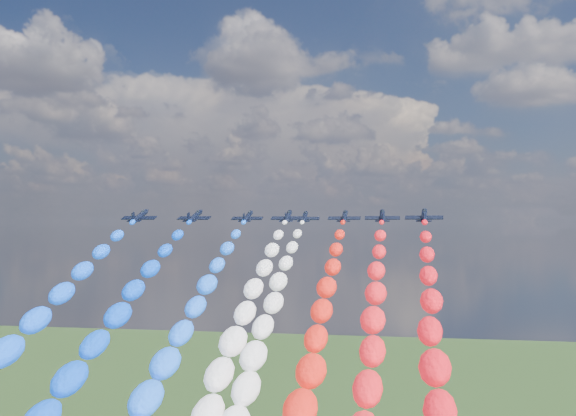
# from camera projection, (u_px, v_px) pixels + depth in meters

# --- Properties ---
(jet_0) EXTENTS (8.24, 11.22, 5.65)m
(jet_0) POSITION_uv_depth(u_px,v_px,m) (140.00, 216.00, 160.98)
(jet_0) COLOR black
(jet_1) EXTENTS (8.91, 11.69, 5.65)m
(jet_1) POSITION_uv_depth(u_px,v_px,m) (195.00, 216.00, 167.05)
(jet_1) COLOR black
(trail_1) EXTENTS (6.20, 112.62, 56.04)m
(trail_1) POSITION_uv_depth(u_px,v_px,m) (85.00, 377.00, 109.75)
(trail_1) COLOR blue
(jet_2) EXTENTS (8.28, 11.24, 5.65)m
(jet_2) POSITION_uv_depth(u_px,v_px,m) (248.00, 217.00, 178.65)
(jet_2) COLOR black
(trail_2) EXTENTS (6.20, 112.62, 56.04)m
(trail_2) POSITION_uv_depth(u_px,v_px,m) (173.00, 363.00, 121.35)
(trail_2) COLOR #1860FF
(jet_3) EXTENTS (8.50, 11.40, 5.65)m
(jet_3) POSITION_uv_depth(u_px,v_px,m) (288.00, 217.00, 169.94)
(jet_3) COLOR black
(trail_3) EXTENTS (6.20, 112.62, 56.04)m
(trail_3) POSITION_uv_depth(u_px,v_px,m) (228.00, 373.00, 112.65)
(trail_3) COLOR white
(jet_4) EXTENTS (8.71, 11.55, 5.65)m
(jet_4) POSITION_uv_depth(u_px,v_px,m) (305.00, 217.00, 185.60)
(jet_4) COLOR black
(trail_4) EXTENTS (6.20, 112.62, 56.04)m
(trail_4) POSITION_uv_depth(u_px,v_px,m) (259.00, 355.00, 128.30)
(trail_4) COLOR white
(jet_5) EXTENTS (8.16, 11.16, 5.65)m
(jet_5) POSITION_uv_depth(u_px,v_px,m) (344.00, 217.00, 172.27)
(jet_5) COLOR black
(trail_5) EXTENTS (6.20, 112.62, 56.04)m
(trail_5) POSITION_uv_depth(u_px,v_px,m) (314.00, 370.00, 114.98)
(trail_5) COLOR red
(jet_6) EXTENTS (8.56, 11.44, 5.65)m
(jet_6) POSITION_uv_depth(u_px,v_px,m) (382.00, 216.00, 161.00)
(jet_6) COLOR black
(trail_6) EXTENTS (6.20, 112.62, 56.04)m
(trail_6) POSITION_uv_depth(u_px,v_px,m) (369.00, 386.00, 103.70)
(trail_6) COLOR red
(jet_7) EXTENTS (8.78, 11.60, 5.65)m
(jet_7) POSITION_uv_depth(u_px,v_px,m) (424.00, 216.00, 149.06)
(jet_7) COLOR black
(trail_7) EXTENTS (6.20, 112.62, 56.04)m
(trail_7) POSITION_uv_depth(u_px,v_px,m) (436.00, 408.00, 91.76)
(trail_7) COLOR red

